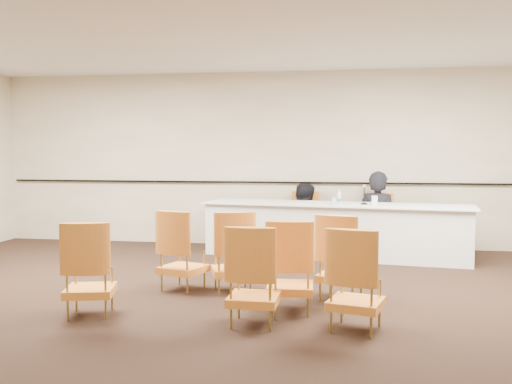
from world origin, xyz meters
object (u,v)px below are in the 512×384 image
at_px(microphone, 364,195).
at_px(aud_chair_front_mid, 233,251).
at_px(panelist_main_chair, 377,223).
at_px(panel_table, 335,230).
at_px(panelist_second, 303,232).
at_px(aud_chair_back_right, 356,279).
at_px(aud_chair_front_right, 341,256).
at_px(panelist_second_chair, 303,220).
at_px(coffee_cup, 375,201).
at_px(aud_chair_back_left, 90,268).
at_px(aud_chair_extra, 290,266).
at_px(aud_chair_back_mid, 254,275).
at_px(water_bottle, 339,197).
at_px(aud_chair_front_left, 183,250).
at_px(drinking_glass, 334,201).
at_px(panelist_main, 377,226).

height_order(microphone, aud_chair_front_mid, microphone).
bearing_deg(panelist_main_chair, panel_table, -134.38).
relative_size(panel_table, panelist_main_chair, 4.34).
bearing_deg(panelist_second, aud_chair_back_right, 101.32).
bearing_deg(panel_table, aud_chair_front_right, -79.31).
xyz_separation_m(panelist_second_chair, coffee_cup, (1.14, -0.89, 0.42)).
height_order(panelist_main_chair, panelist_second_chair, same).
height_order(aud_chair_front_mid, aud_chair_back_left, same).
xyz_separation_m(panel_table, aud_chair_back_left, (-2.33, -3.61, 0.06)).
distance_m(panelist_main_chair, aud_chair_extra, 3.83).
bearing_deg(aud_chair_back_left, panelist_second, 53.64).
bearing_deg(microphone, panelist_second_chair, 143.01).
distance_m(aud_chair_back_left, aud_chair_back_mid, 1.66).
height_order(water_bottle, coffee_cup, water_bottle).
bearing_deg(aud_chair_front_left, drinking_glass, 72.24).
xyz_separation_m(aud_chair_front_left, aud_chair_back_mid, (1.05, -1.22, 0.00)).
distance_m(panel_table, panelist_main, 0.84).
relative_size(aud_chair_back_left, aud_chair_extra, 1.00).
xyz_separation_m(panelist_second_chair, aud_chair_back_mid, (-0.11, -4.36, 0.00)).
xyz_separation_m(panelist_main_chair, aud_chair_back_mid, (-1.33, -4.18, 0.00)).
distance_m(coffee_cup, aud_chair_front_mid, 2.85).
xyz_separation_m(aud_chair_back_left, aud_chair_extra, (1.95, 0.44, 0.00)).
bearing_deg(panelist_second, aud_chair_back_mid, 89.05).
bearing_deg(microphone, panel_table, 167.03).
bearing_deg(water_bottle, aud_chair_back_mid, -101.24).
distance_m(panel_table, aud_chair_back_left, 4.30).
height_order(aud_chair_back_left, aud_chair_back_mid, same).
bearing_deg(panelist_second, aud_chair_extra, 93.21).
height_order(panelist_second_chair, aud_chair_extra, same).
bearing_deg(microphone, aud_chair_front_mid, -121.91).
height_order(panelist_second_chair, coffee_cup, coffee_cup).
distance_m(panelist_main, aud_chair_back_left, 5.10).
height_order(coffee_cup, aud_chair_back_right, coffee_cup).
relative_size(panelist_main, microphone, 6.00).
height_order(drinking_glass, aud_chair_front_right, aud_chair_front_right).
height_order(panelist_main, water_bottle, panelist_main).
bearing_deg(panelist_second_chair, aud_chair_back_left, -104.38).
height_order(panelist_second_chair, aud_chair_front_mid, same).
xyz_separation_m(panelist_second_chair, aud_chair_front_mid, (-0.56, -3.13, 0.00)).
relative_size(water_bottle, aud_chair_back_right, 0.23).
relative_size(water_bottle, aud_chair_front_left, 0.23).
distance_m(panelist_second, water_bottle, 1.14).
bearing_deg(panelist_main_chair, drinking_glass, -130.19).
relative_size(aud_chair_front_mid, aud_chair_extra, 1.00).
bearing_deg(aud_chair_front_left, panelist_main, 69.29).
relative_size(panel_table, coffee_cup, 28.73).
relative_size(coffee_cup, aud_chair_back_left, 0.15).
bearing_deg(aud_chair_front_left, aud_chair_back_left, -99.71).
distance_m(panelist_main, aud_chair_extra, 3.83).
bearing_deg(coffee_cup, water_bottle, 160.08).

